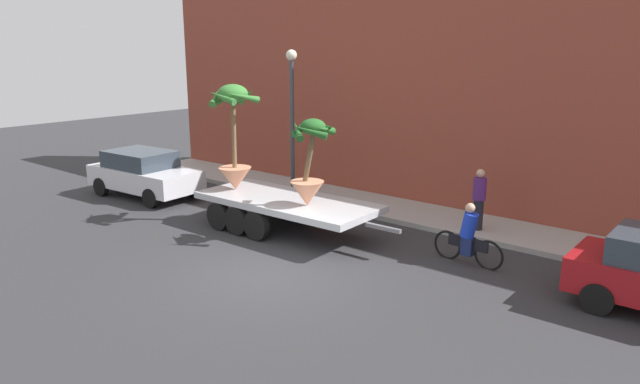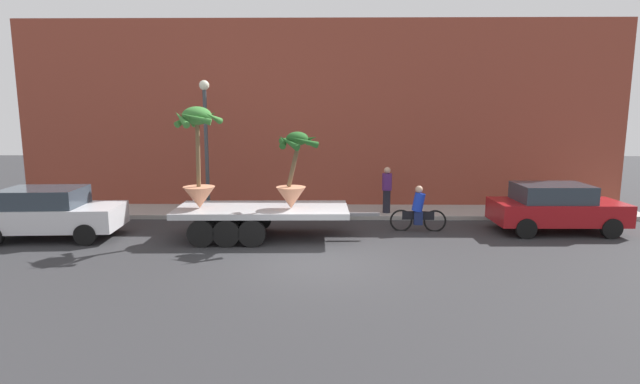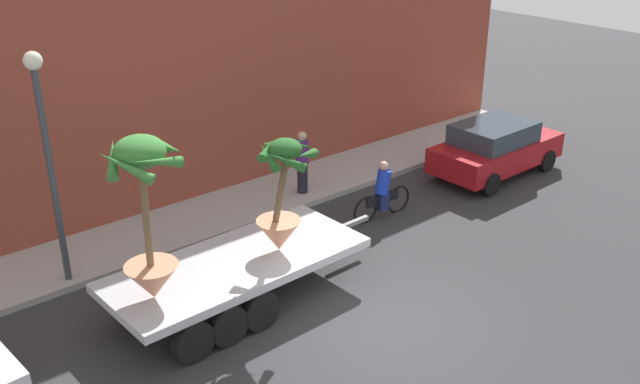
# 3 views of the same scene
# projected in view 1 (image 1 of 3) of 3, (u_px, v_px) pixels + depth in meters

# --- Properties ---
(ground_plane) EXTENTS (60.00, 60.00, 0.00)m
(ground_plane) POSITION_uv_depth(u_px,v_px,m) (272.00, 272.00, 13.59)
(ground_plane) COLOR #2D2D30
(sidewalk) EXTENTS (24.00, 2.20, 0.15)m
(sidewalk) POSITION_uv_depth(u_px,v_px,m) (409.00, 212.00, 18.15)
(sidewalk) COLOR #A39E99
(sidewalk) RESTS_ON ground
(building_facade) EXTENTS (24.00, 1.20, 7.42)m
(building_facade) POSITION_uv_depth(u_px,v_px,m) (441.00, 91.00, 18.53)
(building_facade) COLOR brown
(building_facade) RESTS_ON ground
(flatbed_trailer) EXTENTS (6.30, 2.35, 0.98)m
(flatbed_trailer) POSITION_uv_depth(u_px,v_px,m) (280.00, 205.00, 16.47)
(flatbed_trailer) COLOR #B7BABF
(flatbed_trailer) RESTS_ON ground
(potted_palm_rear) EXTENTS (1.46, 1.38, 3.07)m
(potted_palm_rear) POSITION_uv_depth(u_px,v_px,m) (234.00, 137.00, 16.90)
(potted_palm_rear) COLOR tan
(potted_palm_rear) RESTS_ON flatbed_trailer
(potted_palm_middle) EXTENTS (1.32, 1.38, 2.33)m
(potted_palm_middle) POSITION_uv_depth(u_px,v_px,m) (310.00, 167.00, 15.24)
(potted_palm_middle) COLOR tan
(potted_palm_middle) RESTS_ON flatbed_trailer
(cyclist) EXTENTS (1.84, 0.36, 1.54)m
(cyclist) POSITION_uv_depth(u_px,v_px,m) (468.00, 237.00, 13.98)
(cyclist) COLOR black
(cyclist) RESTS_ON ground
(trailing_car) EXTENTS (4.21, 2.14, 1.58)m
(trailing_car) POSITION_uv_depth(u_px,v_px,m) (144.00, 173.00, 20.21)
(trailing_car) COLOR silver
(trailing_car) RESTS_ON ground
(pedestrian_near_gate) EXTENTS (0.36, 0.36, 1.71)m
(pedestrian_near_gate) POSITION_uv_depth(u_px,v_px,m) (479.00, 198.00, 16.04)
(pedestrian_near_gate) COLOR black
(pedestrian_near_gate) RESTS_ON sidewalk
(street_lamp) EXTENTS (0.36, 0.36, 4.83)m
(street_lamp) POSITION_uv_depth(u_px,v_px,m) (292.00, 104.00, 19.30)
(street_lamp) COLOR #383D42
(street_lamp) RESTS_ON sidewalk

